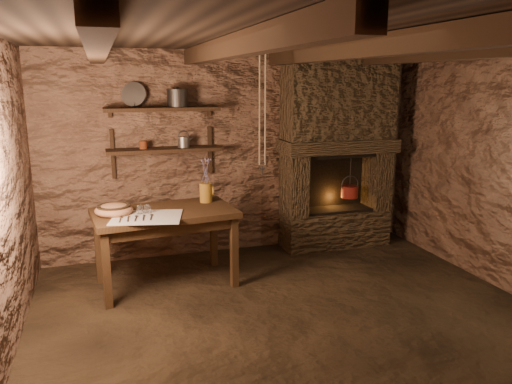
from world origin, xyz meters
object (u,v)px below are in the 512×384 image
object	(u,v)px
wooden_bowl	(114,210)
red_pot	(350,191)
iron_stockpot	(178,99)
stoneware_jug	(206,183)
work_table	(165,245)

from	to	relation	value
wooden_bowl	red_pot	bearing A→B (deg)	12.09
wooden_bowl	iron_stockpot	xyz separation A→B (m)	(0.76, 0.73, 1.02)
iron_stockpot	stoneware_jug	bearing A→B (deg)	-68.79
work_table	red_pot	xyz separation A→B (m)	(2.38, 0.59, 0.28)
iron_stockpot	red_pot	distance (m)	2.40
work_table	stoneware_jug	world-z (taller)	stoneware_jug
work_table	stoneware_jug	xyz separation A→B (m)	(0.48, 0.22, 0.57)
stoneware_jug	wooden_bowl	xyz separation A→B (m)	(-0.96, -0.24, -0.16)
iron_stockpot	red_pot	size ratio (longest dim) A/B	0.43
stoneware_jug	wooden_bowl	world-z (taller)	stoneware_jug
work_table	wooden_bowl	xyz separation A→B (m)	(-0.48, -0.02, 0.41)
work_table	red_pot	world-z (taller)	red_pot
iron_stockpot	work_table	bearing A→B (deg)	-111.60
wooden_bowl	iron_stockpot	world-z (taller)	iron_stockpot
iron_stockpot	red_pot	bearing A→B (deg)	-3.27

